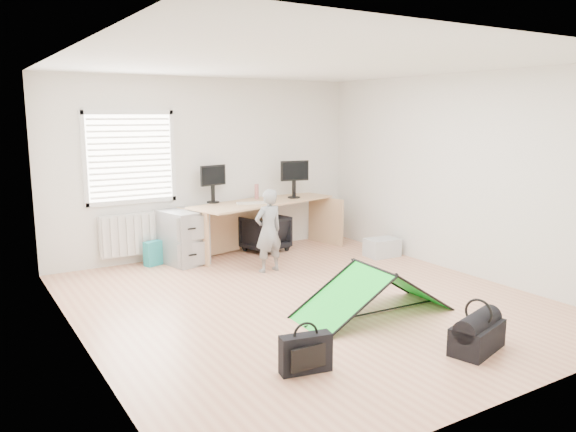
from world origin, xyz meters
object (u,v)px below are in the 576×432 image
monitor_right (294,184)px  office_chair (265,233)px  filing_cabinet (183,237)px  storage_crate (382,247)px  monitor_left (213,189)px  kite (373,291)px  duffel_bag (477,337)px  person (268,231)px  thermos (257,192)px  desk (264,227)px  laptop_bag (306,353)px

monitor_right → office_chair: bearing=-172.4°
filing_cabinet → storage_crate: 3.02m
monitor_left → storage_crate: 2.74m
kite → duffel_bag: size_ratio=2.86×
monitor_right → person: (-1.06, -1.01, -0.47)m
filing_cabinet → storage_crate: bearing=-37.8°
person → monitor_right: bearing=-140.2°
filing_cabinet → office_chair: 1.39m
office_chair → person: (-0.54, -1.06, 0.29)m
filing_cabinet → thermos: bearing=-5.6°
filing_cabinet → monitor_left: monitor_left is taller
monitor_right → thermos: monitor_right is taller
desk → thermos: 0.58m
thermos → storage_crate: thermos is taller
monitor_left → storage_crate: monitor_left is taller
kite → duffel_bag: bearing=-78.1°
duffel_bag → thermos: bearing=71.3°
thermos → duffel_bag: bearing=-92.3°
monitor_right → kite: (-0.94, -3.08, -0.78)m
kite → storage_crate: bearing=50.0°
monitor_left → storage_crate: size_ratio=0.90×
thermos → monitor_left: bearing=-179.8°
monitor_left → duffel_bag: (0.57, -4.56, -0.90)m
filing_cabinet → monitor_left: (0.58, 0.19, 0.64)m
monitor_right → monitor_left: bearing=-176.3°
desk → monitor_right: bearing=-12.0°
filing_cabinet → duffel_bag: size_ratio=1.30×
filing_cabinet → monitor_left: bearing=4.4°
monitor_right → duffel_bag: 4.49m
storage_crate → kite: bearing=-133.4°
office_chair → desk: bearing=34.7°
monitor_right → storage_crate: bearing=-41.3°
thermos → storage_crate: bearing=-45.1°
kite → duffel_bag: (0.19, -1.25, -0.14)m
thermos → laptop_bag: thermos is taller
office_chair → storage_crate: size_ratio=1.29×
laptop_bag → duffel_bag: (1.58, -0.47, -0.04)m
laptop_bag → duffel_bag: 1.65m
office_chair → duffel_bag: 4.39m
person → storage_crate: 1.97m
monitor_right → duffel_bag: bearing=-86.6°
filing_cabinet → duffel_bag: filing_cabinet is taller
person → storage_crate: size_ratio=2.36×
monitor_left → laptop_bag: monitor_left is taller
monitor_left → storage_crate: (2.17, -1.41, -0.90)m
storage_crate → duffel_bag: 3.53m
office_chair → monitor_left: bearing=-26.2°
desk → person: (-0.48, -0.99, 0.17)m
monitor_left → duffel_bag: bearing=-94.9°
desk → duffel_bag: size_ratio=4.04×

